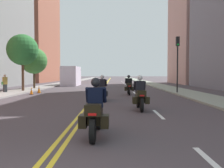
{
  "coord_description": "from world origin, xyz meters",
  "views": [
    {
      "loc": [
        1.29,
        -2.52,
        1.7
      ],
      "look_at": [
        1.19,
        14.24,
        1.03
      ],
      "focal_mm": 40.13,
      "sensor_mm": 36.0,
      "label": 1
    }
  ],
  "objects_px": {
    "motorcycle_1": "(140,96)",
    "motorcycle_2": "(102,90)",
    "pedestrian_0": "(5,84)",
    "street_tree_0": "(34,61)",
    "parked_truck": "(72,77)",
    "motorcycle_0": "(95,113)",
    "traffic_light_near": "(178,55)",
    "street_tree_1": "(23,50)",
    "motorcycle_3": "(129,87)",
    "traffic_cone_2": "(31,91)",
    "traffic_cone_1": "(39,89)"
  },
  "relations": [
    {
      "from": "motorcycle_1",
      "to": "motorcycle_2",
      "type": "height_order",
      "value": "motorcycle_1"
    },
    {
      "from": "pedestrian_0",
      "to": "street_tree_0",
      "type": "relative_size",
      "value": 0.36
    },
    {
      "from": "pedestrian_0",
      "to": "street_tree_0",
      "type": "xyz_separation_m",
      "value": [
        0.65,
        6.02,
        2.31
      ]
    },
    {
      "from": "motorcycle_2",
      "to": "parked_truck",
      "type": "xyz_separation_m",
      "value": [
        -5.54,
        21.48,
        0.62
      ]
    },
    {
      "from": "pedestrian_0",
      "to": "parked_truck",
      "type": "xyz_separation_m",
      "value": [
        3.23,
        15.61,
        0.41
      ]
    },
    {
      "from": "motorcycle_0",
      "to": "traffic_light_near",
      "type": "bearing_deg",
      "value": 69.25
    },
    {
      "from": "motorcycle_2",
      "to": "street_tree_1",
      "type": "height_order",
      "value": "street_tree_1"
    },
    {
      "from": "motorcycle_2",
      "to": "traffic_light_near",
      "type": "bearing_deg",
      "value": 44.89
    },
    {
      "from": "motorcycle_1",
      "to": "motorcycle_3",
      "type": "distance_m",
      "value": 8.77
    },
    {
      "from": "traffic_light_near",
      "to": "pedestrian_0",
      "type": "distance_m",
      "value": 15.18
    },
    {
      "from": "motorcycle_3",
      "to": "street_tree_1",
      "type": "distance_m",
      "value": 10.95
    },
    {
      "from": "traffic_cone_2",
      "to": "traffic_light_near",
      "type": "xyz_separation_m",
      "value": [
        12.28,
        0.87,
        3.03
      ]
    },
    {
      "from": "traffic_cone_2",
      "to": "parked_truck",
      "type": "xyz_separation_m",
      "value": [
        0.53,
        16.77,
        0.96
      ]
    },
    {
      "from": "street_tree_1",
      "to": "motorcycle_1",
      "type": "bearing_deg",
      "value": -50.68
    },
    {
      "from": "motorcycle_2",
      "to": "street_tree_0",
      "type": "bearing_deg",
      "value": 127.25
    },
    {
      "from": "motorcycle_0",
      "to": "motorcycle_1",
      "type": "bearing_deg",
      "value": 72.06
    },
    {
      "from": "motorcycle_3",
      "to": "traffic_cone_1",
      "type": "bearing_deg",
      "value": 166.84
    },
    {
      "from": "motorcycle_0",
      "to": "traffic_cone_2",
      "type": "relative_size",
      "value": 3.5
    },
    {
      "from": "motorcycle_3",
      "to": "traffic_cone_1",
      "type": "relative_size",
      "value": 3.01
    },
    {
      "from": "traffic_cone_1",
      "to": "traffic_light_near",
      "type": "bearing_deg",
      "value": -3.46
    },
    {
      "from": "street_tree_1",
      "to": "parked_truck",
      "type": "xyz_separation_m",
      "value": [
        2.38,
        13.6,
        -2.71
      ]
    },
    {
      "from": "traffic_cone_1",
      "to": "parked_truck",
      "type": "xyz_separation_m",
      "value": [
        0.38,
        15.17,
        0.92
      ]
    },
    {
      "from": "street_tree_0",
      "to": "street_tree_1",
      "type": "distance_m",
      "value": 4.1
    },
    {
      "from": "street_tree_1",
      "to": "motorcycle_3",
      "type": "bearing_deg",
      "value": -18.44
    },
    {
      "from": "motorcycle_1",
      "to": "motorcycle_3",
      "type": "relative_size",
      "value": 1.03
    },
    {
      "from": "motorcycle_0",
      "to": "street_tree_0",
      "type": "distance_m",
      "value": 22.81
    },
    {
      "from": "motorcycle_3",
      "to": "street_tree_0",
      "type": "bearing_deg",
      "value": 143.25
    },
    {
      "from": "motorcycle_1",
      "to": "traffic_cone_1",
      "type": "height_order",
      "value": "motorcycle_1"
    },
    {
      "from": "motorcycle_2",
      "to": "motorcycle_0",
      "type": "bearing_deg",
      "value": -85.58
    },
    {
      "from": "motorcycle_2",
      "to": "traffic_cone_1",
      "type": "height_order",
      "value": "motorcycle_2"
    },
    {
      "from": "traffic_cone_2",
      "to": "street_tree_0",
      "type": "bearing_deg",
      "value": 105.87
    },
    {
      "from": "motorcycle_1",
      "to": "traffic_cone_1",
      "type": "bearing_deg",
      "value": 126.51
    },
    {
      "from": "street_tree_1",
      "to": "traffic_cone_1",
      "type": "bearing_deg",
      "value": -38.29
    },
    {
      "from": "street_tree_0",
      "to": "parked_truck",
      "type": "xyz_separation_m",
      "value": [
        2.58,
        9.58,
        -1.89
      ]
    },
    {
      "from": "motorcycle_3",
      "to": "traffic_light_near",
      "type": "distance_m",
      "value": 5.09
    },
    {
      "from": "motorcycle_3",
      "to": "traffic_cone_1",
      "type": "height_order",
      "value": "motorcycle_3"
    },
    {
      "from": "motorcycle_1",
      "to": "parked_truck",
      "type": "distance_m",
      "value": 26.75
    },
    {
      "from": "motorcycle_0",
      "to": "parked_truck",
      "type": "distance_m",
      "value": 31.2
    },
    {
      "from": "motorcycle_0",
      "to": "motorcycle_2",
      "type": "bearing_deg",
      "value": 92.75
    },
    {
      "from": "traffic_light_near",
      "to": "parked_truck",
      "type": "xyz_separation_m",
      "value": [
        -11.74,
        15.9,
        -2.07
      ]
    },
    {
      "from": "motorcycle_1",
      "to": "street_tree_0",
      "type": "xyz_separation_m",
      "value": [
        -10.09,
        16.09,
        2.5
      ]
    },
    {
      "from": "motorcycle_3",
      "to": "parked_truck",
      "type": "relative_size",
      "value": 0.33
    },
    {
      "from": "traffic_light_near",
      "to": "traffic_cone_1",
      "type": "bearing_deg",
      "value": 176.54
    },
    {
      "from": "motorcycle_1",
      "to": "pedestrian_0",
      "type": "height_order",
      "value": "pedestrian_0"
    },
    {
      "from": "traffic_light_near",
      "to": "street_tree_1",
      "type": "height_order",
      "value": "street_tree_1"
    },
    {
      "from": "traffic_cone_2",
      "to": "traffic_light_near",
      "type": "distance_m",
      "value": 12.68
    },
    {
      "from": "motorcycle_0",
      "to": "traffic_cone_1",
      "type": "bearing_deg",
      "value": 112.95
    },
    {
      "from": "traffic_light_near",
      "to": "motorcycle_2",
      "type": "bearing_deg",
      "value": -138.06
    },
    {
      "from": "motorcycle_1",
      "to": "motorcycle_2",
      "type": "distance_m",
      "value": 4.63
    },
    {
      "from": "motorcycle_1",
      "to": "traffic_cone_2",
      "type": "bearing_deg",
      "value": 131.69
    }
  ]
}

